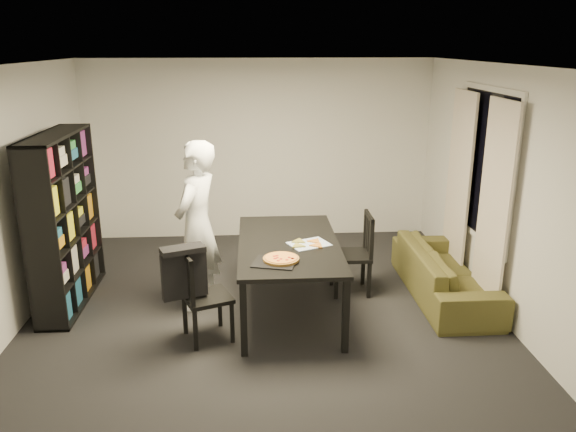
{
  "coord_description": "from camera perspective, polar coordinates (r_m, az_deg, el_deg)",
  "views": [
    {
      "loc": [
        -0.1,
        -5.35,
        2.8
      ],
      "look_at": [
        0.27,
        0.29,
        1.05
      ],
      "focal_mm": 35.0,
      "sensor_mm": 36.0,
      "label": 1
    }
  ],
  "objects": [
    {
      "name": "room",
      "position": [
        5.56,
        -2.56,
        1.51
      ],
      "size": [
        5.01,
        5.51,
        2.61
      ],
      "color": "black",
      "rests_on": "ground"
    },
    {
      "name": "window_pane",
      "position": [
        6.62,
        19.41,
        4.88
      ],
      "size": [
        0.02,
        1.4,
        1.6
      ],
      "primitive_type": "cube",
      "color": "black",
      "rests_on": "room"
    },
    {
      "name": "window_frame",
      "position": [
        6.62,
        19.37,
        4.88
      ],
      "size": [
        0.03,
        1.52,
        1.72
      ],
      "primitive_type": "cube",
      "color": "white",
      "rests_on": "room"
    },
    {
      "name": "curtain_left",
      "position": [
        6.21,
        20.19,
        0.68
      ],
      "size": [
        0.03,
        0.7,
        2.25
      ],
      "primitive_type": "cube",
      "color": "beige",
      "rests_on": "room"
    },
    {
      "name": "curtain_right",
      "position": [
        7.13,
        16.92,
        3.06
      ],
      "size": [
        0.03,
        0.7,
        2.25
      ],
      "primitive_type": "cube",
      "color": "beige",
      "rests_on": "room"
    },
    {
      "name": "bookshelf",
      "position": [
        6.57,
        -21.8,
        -0.45
      ],
      "size": [
        0.35,
        1.5,
        1.9
      ],
      "primitive_type": "cube",
      "color": "black",
      "rests_on": "room"
    },
    {
      "name": "dining_table",
      "position": [
        5.94,
        0.06,
        -3.35
      ],
      "size": [
        1.05,
        1.89,
        0.79
      ],
      "color": "black",
      "rests_on": "room"
    },
    {
      "name": "chair_left",
      "position": [
        5.5,
        -9.13,
        -7.5
      ],
      "size": [
        0.56,
        0.56,
        0.92
      ],
      "rotation": [
        0.0,
        0.0,
        1.95
      ],
      "color": "black",
      "rests_on": "room"
    },
    {
      "name": "chair_right",
      "position": [
        6.52,
        7.2,
        -3.24
      ],
      "size": [
        0.44,
        0.44,
        0.95
      ],
      "rotation": [
        0.0,
        0.0,
        -1.58
      ],
      "color": "black",
      "rests_on": "room"
    },
    {
      "name": "draped_jacket",
      "position": [
        5.38,
        -10.53,
        -5.43
      ],
      "size": [
        0.44,
        0.32,
        0.51
      ],
      "rotation": [
        0.0,
        0.0,
        1.95
      ],
      "color": "black",
      "rests_on": "chair_left"
    },
    {
      "name": "person",
      "position": [
        6.08,
        -9.2,
        -1.02
      ],
      "size": [
        0.66,
        0.79,
        1.85
      ],
      "primitive_type": "imported",
      "rotation": [
        0.0,
        0.0,
        -1.94
      ],
      "color": "white",
      "rests_on": "room"
    },
    {
      "name": "baking_tray",
      "position": [
        5.37,
        -1.37,
        -4.75
      ],
      "size": [
        0.47,
        0.41,
        0.01
      ],
      "primitive_type": "cube",
      "rotation": [
        0.0,
        0.0,
        -0.27
      ],
      "color": "black",
      "rests_on": "dining_table"
    },
    {
      "name": "pepperoni_pizza",
      "position": [
        5.41,
        -0.7,
        -4.35
      ],
      "size": [
        0.35,
        0.35,
        0.03
      ],
      "rotation": [
        0.0,
        0.0,
        0.13
      ],
      "color": "olive",
      "rests_on": "dining_table"
    },
    {
      "name": "kitchen_towel",
      "position": [
        5.86,
        2.15,
        -2.86
      ],
      "size": [
        0.49,
        0.44,
        0.01
      ],
      "primitive_type": "cube",
      "rotation": [
        0.0,
        0.0,
        0.41
      ],
      "color": "white",
      "rests_on": "dining_table"
    },
    {
      "name": "pizza_slices",
      "position": [
        5.85,
        1.93,
        -2.78
      ],
      "size": [
        0.44,
        0.4,
        0.01
      ],
      "primitive_type": null,
      "rotation": [
        0.0,
        0.0,
        0.29
      ],
      "color": "#B57C38",
      "rests_on": "dining_table"
    },
    {
      "name": "sofa",
      "position": [
        6.7,
        15.65,
        -5.55
      ],
      "size": [
        0.76,
        1.93,
        0.56
      ],
      "primitive_type": "imported",
      "rotation": [
        0.0,
        0.0,
        1.57
      ],
      "color": "#47431C",
      "rests_on": "room"
    }
  ]
}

